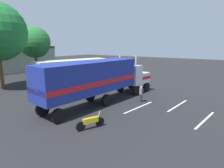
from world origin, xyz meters
TOP-DOWN VIEW (x-y plane):
  - ground_plane at (0.00, 0.00)m, footprint 120.00×120.00m
  - lane_stripe_near at (-4.27, -3.50)m, footprint 4.38×0.74m
  - lane_stripe_mid at (-1.79, -6.29)m, footprint 4.39×0.62m
  - lane_stripe_far at (-4.12, -9.01)m, footprint 4.38×0.73m
  - semi_truck at (-5.34, 0.30)m, footprint 14.35×3.99m
  - person_bystander at (-2.71, -2.94)m, footprint 0.34×0.45m
  - parked_bus at (0.47, 9.59)m, footprint 11.29×4.93m
  - motorcycle at (-10.19, -2.81)m, footprint 1.98×0.93m
  - tree_left at (0.64, 18.87)m, footprint 5.28×5.28m
  - building_backdrop at (-0.08, 28.33)m, footprint 19.95×8.02m

SIDE VIEW (x-z plane):
  - ground_plane at x=0.00m, z-range 0.00..0.00m
  - lane_stripe_near at x=-4.27m, z-range 0.00..0.01m
  - lane_stripe_mid at x=-1.79m, z-range 0.00..0.01m
  - lane_stripe_far at x=-4.12m, z-range 0.00..0.01m
  - motorcycle at x=-10.19m, z-range -0.08..1.04m
  - person_bystander at x=-2.71m, z-range 0.08..1.71m
  - parked_bus at x=0.47m, z-range 0.37..3.77m
  - semi_truck at x=-5.34m, z-range 0.27..4.77m
  - building_backdrop at x=-0.08m, z-range 0.21..5.41m
  - tree_left at x=0.64m, z-range 1.63..10.20m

